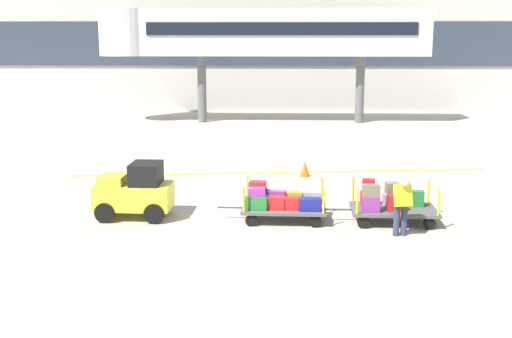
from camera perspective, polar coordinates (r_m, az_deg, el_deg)
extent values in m
plane|color=#A8A08E|center=(17.43, 0.25, -4.83)|extent=(120.00, 120.00, 0.00)
cube|color=yellow|center=(23.60, 2.24, -0.31)|extent=(15.52, 1.86, 0.01)
cube|color=#BCB7AD|center=(42.68, 1.22, 10.70)|extent=(60.24, 2.40, 8.04)
cube|color=#2D3847|center=(41.42, 1.20, 11.21)|extent=(57.23, 0.12, 2.80)
cube|color=silver|center=(36.66, 2.28, 12.19)|extent=(16.57, 2.20, 2.60)
cylinder|color=silver|center=(37.66, -11.68, 11.95)|extent=(3.00, 3.00, 2.60)
cube|color=black|center=(35.53, 2.29, 12.51)|extent=(14.91, 0.08, 0.70)
cylinder|color=#59595B|center=(37.05, -4.89, 7.17)|extent=(0.50, 0.50, 3.83)
cylinder|color=#59595B|center=(37.12, 9.34, 7.07)|extent=(0.50, 0.50, 3.83)
cube|color=gold|center=(18.04, -10.94, -2.39)|extent=(2.13, 1.17, 0.70)
cube|color=black|center=(17.80, -9.88, -0.39)|extent=(0.83, 1.02, 0.60)
cube|color=gold|center=(18.08, -12.77, -0.91)|extent=(0.73, 0.96, 0.24)
cylinder|color=black|center=(18.79, -12.52, -2.98)|extent=(0.57, 0.20, 0.56)
cylinder|color=black|center=(17.83, -13.44, -3.85)|extent=(0.57, 0.20, 0.56)
cylinder|color=black|center=(18.46, -8.44, -3.09)|extent=(0.57, 0.20, 0.56)
cylinder|color=black|center=(17.48, -9.15, -3.98)|extent=(0.57, 0.20, 0.56)
cube|color=#4C4C4F|center=(17.54, 2.53, -3.51)|extent=(2.34, 1.47, 0.08)
cylinder|color=gold|center=(18.11, -0.77, -1.72)|extent=(0.06, 0.06, 0.70)
cylinder|color=gold|center=(16.87, -1.11, -2.76)|extent=(0.06, 0.06, 0.70)
cylinder|color=gold|center=(18.08, 5.94, -1.81)|extent=(0.06, 0.06, 0.70)
cylinder|color=gold|center=(16.83, 6.10, -2.87)|extent=(0.06, 0.06, 0.70)
cylinder|color=black|center=(18.20, -0.16, -3.57)|extent=(0.32, 0.11, 0.32)
cylinder|color=black|center=(17.06, -0.43, -4.65)|extent=(0.32, 0.11, 0.32)
cylinder|color=black|center=(18.17, 5.29, -3.65)|extent=(0.32, 0.11, 0.32)
cylinder|color=black|center=(17.03, 5.39, -4.73)|extent=(0.32, 0.11, 0.32)
cylinder|color=#333333|center=(17.63, -2.36, -3.49)|extent=(0.70, 0.07, 0.05)
cube|color=navy|center=(17.76, 0.15, -2.47)|extent=(0.54, 0.31, 0.42)
cube|color=#236B2D|center=(17.17, 0.06, -3.06)|extent=(0.62, 0.39, 0.37)
cube|color=#8C338C|center=(17.76, 1.72, -2.54)|extent=(0.63, 0.35, 0.38)
cube|color=red|center=(17.22, 1.65, -3.06)|extent=(0.59, 0.36, 0.35)
cube|color=orange|center=(17.82, 3.37, -2.57)|extent=(0.53, 0.30, 0.33)
cube|color=red|center=(17.19, 3.32, -3.12)|extent=(0.46, 0.28, 0.34)
cube|color=#99999E|center=(17.84, 4.98, -2.57)|extent=(0.57, 0.29, 0.34)
cube|color=navy|center=(17.13, 4.88, -3.19)|extent=(0.61, 0.34, 0.34)
cube|color=red|center=(17.68, 0.15, -1.47)|extent=(0.48, 0.38, 0.22)
cube|color=#8C338C|center=(17.09, 0.06, -2.08)|extent=(0.47, 0.31, 0.23)
cube|color=#4C4C4F|center=(17.74, 12.28, -3.60)|extent=(2.34, 1.47, 0.08)
cylinder|color=gold|center=(18.13, 8.73, -1.84)|extent=(0.06, 0.06, 0.70)
cylinder|color=gold|center=(16.89, 9.10, -2.90)|extent=(0.06, 0.06, 0.70)
cylinder|color=gold|center=(18.44, 15.29, -1.90)|extent=(0.06, 0.06, 0.70)
cylinder|color=gold|center=(17.22, 16.13, -2.93)|extent=(0.06, 0.06, 0.70)
cylinder|color=black|center=(18.25, 9.30, -3.68)|extent=(0.32, 0.11, 0.32)
cylinder|color=black|center=(17.12, 9.67, -4.77)|extent=(0.32, 0.11, 0.32)
cylinder|color=black|center=(18.51, 14.63, -3.71)|extent=(0.32, 0.11, 0.32)
cylinder|color=black|center=(17.39, 15.35, -4.77)|extent=(0.32, 0.11, 0.32)
cylinder|color=#333333|center=(17.58, 7.43, -3.63)|extent=(0.70, 0.07, 0.05)
cube|color=red|center=(17.94, 10.06, -2.58)|extent=(0.42, 0.28, 0.37)
cube|color=#8C338C|center=(17.24, 10.29, -3.11)|extent=(0.46, 0.32, 0.42)
cube|color=#99999E|center=(17.99, 12.14, -2.70)|extent=(0.49, 0.35, 0.33)
cube|color=red|center=(17.41, 12.44, -3.03)|extent=(0.46, 0.28, 0.43)
cube|color=#236B2D|center=(18.04, 14.21, -2.59)|extent=(0.45, 0.29, 0.43)
cube|color=red|center=(17.85, 10.10, -1.46)|extent=(0.39, 0.34, 0.35)
cube|color=#726651|center=(17.15, 10.33, -1.91)|extent=(0.45, 0.25, 0.32)
cube|color=#726651|center=(17.91, 12.19, -1.70)|extent=(0.39, 0.36, 0.32)
cylinder|color=#2D334C|center=(16.60, 12.53, -4.52)|extent=(0.16, 0.16, 0.82)
cylinder|color=#2D334C|center=(16.67, 13.19, -4.49)|extent=(0.16, 0.16, 0.82)
cube|color=#D1E51E|center=(16.37, 13.08, -2.33)|extent=(0.45, 0.47, 0.61)
sphere|color=beige|center=(16.17, 13.28, -1.18)|extent=(0.22, 0.22, 0.22)
cone|color=#EA590F|center=(22.96, 4.42, 0.00)|extent=(0.36, 0.36, 0.55)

